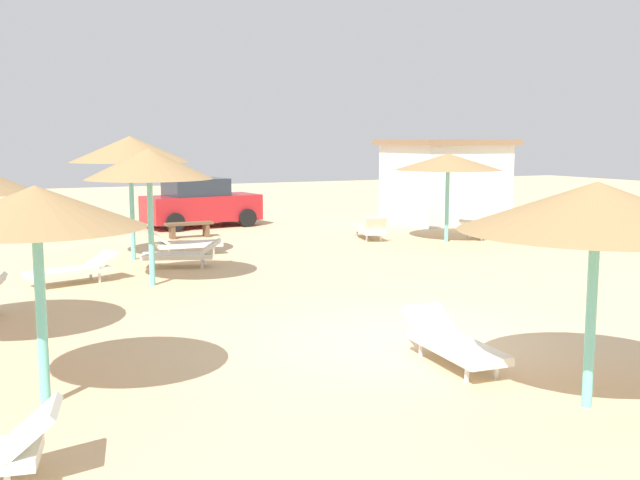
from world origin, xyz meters
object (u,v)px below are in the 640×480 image
lounger_7 (184,243)px  parked_car (200,204)px  parasol_4 (36,208)px  lounger_5 (74,270)px  lounger_6 (483,229)px  parasol_0 (448,162)px  lounger_0 (370,229)px  parasol_5 (149,164)px  parasol_3 (597,207)px  bench_0 (189,227)px  parasol_1 (130,149)px  lounger_3 (452,342)px  lounger_1 (183,254)px  beach_cabana (444,180)px

lounger_7 → parked_car: bearing=69.8°
parasol_4 → parked_car: size_ratio=0.61×
lounger_5 → lounger_6: bearing=9.4°
parasol_0 → lounger_7: (-7.81, 0.91, -2.09)m
lounger_0 → parked_car: (-3.75, 5.52, 0.50)m
parasol_5 → parasol_3: bearing=-72.5°
lounger_5 → bench_0: (4.24, 6.24, 0.04)m
parasol_0 → parked_car: parasol_0 is taller
parasol_1 → lounger_5: parasol_1 is taller
parasol_3 → parasol_4: (-5.63, 2.72, -0.01)m
parasol_5 → lounger_5: (-1.46, 0.90, -2.24)m
parasol_4 → lounger_5: 7.79m
lounger_3 → lounger_5: (-3.92, 8.15, -0.00)m
lounger_1 → lounger_6: bearing=5.9°
parasol_1 → lounger_3: bearing=-78.9°
parasol_1 → lounger_7: 2.86m
lounger_0 → lounger_5: (-9.15, -3.40, -0.02)m
lounger_0 → parked_car: size_ratio=0.47×
lounger_7 → beach_cabana: bearing=18.8°
parasol_5 → lounger_1: parasol_5 is taller
bench_0 → parasol_4: bearing=-111.9°
parasol_0 → lounger_0: (-1.83, 1.45, -2.08)m
parasol_0 → lounger_6: parasol_0 is taller
lounger_3 → lounger_5: bearing=115.7°
lounger_1 → parked_car: (2.75, 7.88, 0.51)m
lounger_1 → beach_cabana: beach_cabana is taller
parasol_0 → parasol_5: 9.94m
lounger_3 → lounger_7: 11.04m
parasol_4 → lounger_7: parasol_4 is taller
beach_cabana → parked_car: bearing=165.2°
lounger_1 → lounger_3: 9.28m
lounger_5 → parked_car: size_ratio=0.48×
parasol_4 → lounger_7: (4.42, 10.30, -1.98)m
parasol_4 → bench_0: parasol_4 is taller
parasol_4 → lounger_7: size_ratio=1.32×
parasol_0 → parasol_1: 9.23m
parasol_5 → lounger_3: (2.46, -7.25, -2.24)m
parasol_1 → parasol_4: parasol_1 is taller
lounger_6 → parasol_5: bearing=-164.9°
parasol_1 → parasol_5: bearing=-95.2°
parasol_1 → lounger_7: (1.38, 0.17, -2.50)m
parasol_1 → lounger_3: (2.13, -10.85, -2.50)m
parasol_0 → parasol_5: parasol_5 is taller
lounger_1 → parked_car: 8.36m
lounger_7 → beach_cabana: (10.98, 3.74, 1.24)m
bench_0 → lounger_7: bearing=-107.7°
lounger_1 → parasol_5: bearing=-121.4°
parasol_5 → parked_car: (3.94, 9.82, -1.73)m
parasol_1 → parked_car: parasol_1 is taller
lounger_6 → lounger_5: bearing=-170.6°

